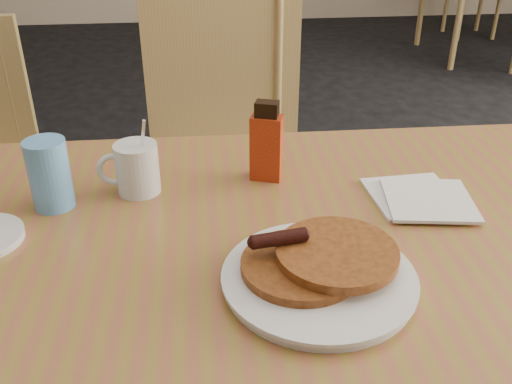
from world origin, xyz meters
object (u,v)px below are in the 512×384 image
main_table (256,262)px  coffee_mug (136,167)px  pancake_plate (318,272)px  chair_main_far (227,143)px  blue_tumbler (49,174)px  syrup_bottle (267,144)px

main_table → coffee_mug: (-0.20, 0.19, 0.09)m
pancake_plate → coffee_mug: 0.41m
main_table → pancake_plate: pancake_plate is taller
pancake_plate → chair_main_far: bearing=95.5°
blue_tumbler → coffee_mug: bearing=15.0°
pancake_plate → blue_tumbler: blue_tumbler is taller
main_table → pancake_plate: bearing=-55.6°
chair_main_far → coffee_mug: 0.62m
blue_tumbler → pancake_plate: bearing=-32.3°
coffee_mug → pancake_plate: bearing=-48.4°
chair_main_far → pancake_plate: (0.08, -0.85, 0.17)m
coffee_mug → blue_tumbler: (-0.14, -0.04, 0.01)m
blue_tumbler → syrup_bottle: bearing=9.7°
main_table → coffee_mug: bearing=136.4°
pancake_plate → syrup_bottle: syrup_bottle is taller
chair_main_far → syrup_bottle: chair_main_far is taller
chair_main_far → pancake_plate: size_ratio=3.55×
pancake_plate → syrup_bottle: size_ratio=1.80×
main_table → coffee_mug: coffee_mug is taller
chair_main_far → syrup_bottle: 0.57m
pancake_plate → syrup_bottle: bearing=95.8°
coffee_mug → blue_tumbler: 0.15m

